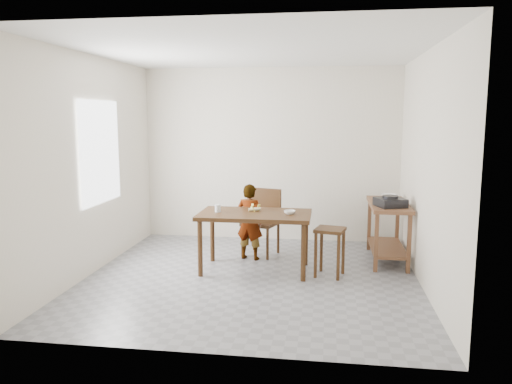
# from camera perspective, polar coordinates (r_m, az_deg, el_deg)

# --- Properties ---
(floor) EXTENTS (4.00, 4.00, 0.04)m
(floor) POSITION_cam_1_polar(r_m,az_deg,el_deg) (6.18, -0.53, -9.95)
(floor) COLOR slate
(floor) RESTS_ON ground
(ceiling) EXTENTS (4.00, 4.00, 0.04)m
(ceiling) POSITION_cam_1_polar(r_m,az_deg,el_deg) (5.91, -0.57, 16.12)
(ceiling) COLOR white
(ceiling) RESTS_ON wall_back
(wall_back) EXTENTS (4.00, 0.04, 2.70)m
(wall_back) POSITION_cam_1_polar(r_m,az_deg,el_deg) (7.89, 1.67, 4.27)
(wall_back) COLOR silver
(wall_back) RESTS_ON ground
(wall_front) EXTENTS (4.00, 0.04, 2.70)m
(wall_front) POSITION_cam_1_polar(r_m,az_deg,el_deg) (3.92, -5.01, -0.20)
(wall_front) COLOR silver
(wall_front) RESTS_ON ground
(wall_left) EXTENTS (0.04, 4.00, 2.70)m
(wall_left) POSITION_cam_1_polar(r_m,az_deg,el_deg) (6.51, -18.44, 2.90)
(wall_left) COLOR silver
(wall_left) RESTS_ON ground
(wall_right) EXTENTS (0.04, 4.00, 2.70)m
(wall_right) POSITION_cam_1_polar(r_m,az_deg,el_deg) (5.93, 19.13, 2.35)
(wall_right) COLOR silver
(wall_right) RESTS_ON ground
(window_pane) EXTENTS (0.02, 1.10, 1.30)m
(window_pane) POSITION_cam_1_polar(r_m,az_deg,el_deg) (6.65, -17.35, 4.37)
(window_pane) COLOR white
(window_pane) RESTS_ON wall_left
(dining_table) EXTENTS (1.40, 0.80, 0.75)m
(dining_table) POSITION_cam_1_polar(r_m,az_deg,el_deg) (6.36, -0.13, -5.71)
(dining_table) COLOR #3A220F
(dining_table) RESTS_ON floor
(prep_counter) EXTENTS (0.50, 1.20, 0.80)m
(prep_counter) POSITION_cam_1_polar(r_m,az_deg,el_deg) (7.02, 14.80, -4.42)
(prep_counter) COLOR brown
(prep_counter) RESTS_ON floor
(child) EXTENTS (0.43, 0.34, 1.05)m
(child) POSITION_cam_1_polar(r_m,az_deg,el_deg) (6.83, -0.73, -3.42)
(child) COLOR silver
(child) RESTS_ON floor
(dining_chair) EXTENTS (0.56, 0.56, 0.93)m
(dining_chair) POSITION_cam_1_polar(r_m,az_deg,el_deg) (7.05, 0.53, -3.53)
(dining_chair) COLOR #3A220F
(dining_chair) RESTS_ON floor
(stool) EXTENTS (0.41, 0.41, 0.60)m
(stool) POSITION_cam_1_polar(r_m,az_deg,el_deg) (6.23, 8.41, -6.81)
(stool) COLOR #3A220F
(stool) RESTS_ON floor
(glass_tumbler) EXTENTS (0.09, 0.09, 0.10)m
(glass_tumbler) POSITION_cam_1_polar(r_m,az_deg,el_deg) (6.34, -4.39, -1.87)
(glass_tumbler) COLOR silver
(glass_tumbler) RESTS_ON dining_table
(small_bowl) EXTENTS (0.18, 0.18, 0.05)m
(small_bowl) POSITION_cam_1_polar(r_m,az_deg,el_deg) (6.21, 3.86, -2.32)
(small_bowl) COLOR silver
(small_bowl) RESTS_ON dining_table
(banana) EXTENTS (0.20, 0.16, 0.06)m
(banana) POSITION_cam_1_polar(r_m,az_deg,el_deg) (6.38, -0.17, -1.93)
(banana) COLOR #FFD854
(banana) RESTS_ON dining_table
(serving_bowl) EXTENTS (0.26, 0.26, 0.06)m
(serving_bowl) POSITION_cam_1_polar(r_m,az_deg,el_deg) (7.33, 14.96, -0.46)
(serving_bowl) COLOR silver
(serving_bowl) RESTS_ON prep_counter
(gas_burner) EXTENTS (0.43, 0.43, 0.11)m
(gas_burner) POSITION_cam_1_polar(r_m,az_deg,el_deg) (6.64, 15.09, -1.15)
(gas_burner) COLOR black
(gas_burner) RESTS_ON prep_counter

